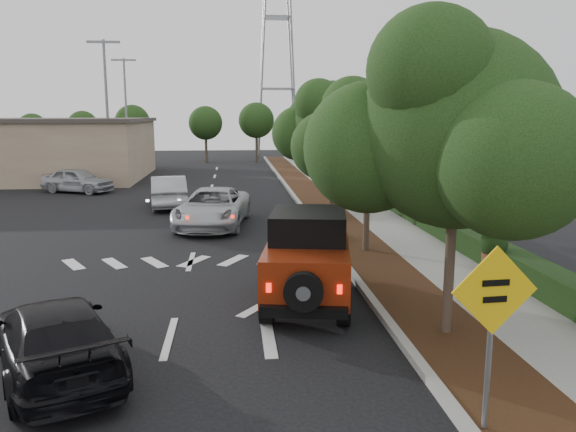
{
  "coord_description": "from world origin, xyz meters",
  "views": [
    {
      "loc": [
        1.35,
        -10.92,
        4.47
      ],
      "look_at": [
        2.71,
        3.0,
        1.92
      ],
      "focal_mm": 35.0,
      "sensor_mm": 36.0,
      "label": 1
    }
  ],
  "objects": [
    {
      "name": "hedge",
      "position": [
        8.9,
        12.0,
        0.4
      ],
      "size": [
        0.8,
        70.0,
        0.8
      ],
      "primitive_type": "cube",
      "color": "black",
      "rests_on": "ground"
    },
    {
      "name": "red_jeep",
      "position": [
        3.1,
        2.0,
        1.11
      ],
      "size": [
        2.52,
        4.45,
        2.19
      ],
      "rotation": [
        0.0,
        0.0,
        -0.17
      ],
      "color": "black",
      "rests_on": "ground"
    },
    {
      "name": "light_pole_b",
      "position": [
        -7.5,
        38.0,
        0.0
      ],
      "size": [
        2.0,
        0.22,
        9.0
      ],
      "primitive_type": null,
      "color": "slate",
      "rests_on": "ground"
    },
    {
      "name": "sidewalk",
      "position": [
        7.5,
        12.0,
        0.06
      ],
      "size": [
        2.0,
        70.0,
        0.12
      ],
      "primitive_type": "cube",
      "color": "gray",
      "rests_on": "ground"
    },
    {
      "name": "light_pole_a",
      "position": [
        -6.5,
        26.0,
        0.0
      ],
      "size": [
        2.0,
        0.22,
        9.0
      ],
      "primitive_type": null,
      "color": "slate",
      "rests_on": "ground"
    },
    {
      "name": "planting_strip",
      "position": [
        5.6,
        12.0,
        0.06
      ],
      "size": [
        1.8,
        70.0,
        0.12
      ],
      "primitive_type": "cube",
      "color": "black",
      "rests_on": "ground"
    },
    {
      "name": "terracotta_planter",
      "position": [
        8.4,
        3.37,
        0.88
      ],
      "size": [
        0.75,
        0.75,
        1.31
      ],
      "rotation": [
        0.0,
        0.0,
        0.13
      ],
      "color": "brown",
      "rests_on": "ground"
    },
    {
      "name": "curb",
      "position": [
        4.6,
        12.0,
        0.07
      ],
      "size": [
        0.2,
        70.0,
        0.15
      ],
      "primitive_type": "cube",
      "color": "#9E9B93",
      "rests_on": "ground"
    },
    {
      "name": "street_tree_far",
      "position": [
        5.6,
        13.0,
        0.0
      ],
      "size": [
        3.4,
        3.4,
        5.62
      ],
      "primitive_type": null,
      "color": "black",
      "rests_on": "ground"
    },
    {
      "name": "street_tree_mid",
      "position": [
        5.6,
        6.5,
        0.0
      ],
      "size": [
        3.2,
        3.2,
        5.32
      ],
      "primitive_type": null,
      "color": "black",
      "rests_on": "ground"
    },
    {
      "name": "silver_sedan_oncoming",
      "position": [
        -1.79,
        16.56,
        0.76
      ],
      "size": [
        2.2,
        4.79,
        1.52
      ],
      "primitive_type": "imported",
      "rotation": [
        0.0,
        0.0,
        3.27
      ],
      "color": "#A9ABB1",
      "rests_on": "ground"
    },
    {
      "name": "speed_hump_sign",
      "position": [
        4.8,
        -4.02,
        1.82
      ],
      "size": [
        1.23,
        0.13,
        2.62
      ],
      "rotation": [
        0.0,
        0.0,
        0.07
      ],
      "color": "slate",
      "rests_on": "ground"
    },
    {
      "name": "transmission_tower",
      "position": [
        6.0,
        48.0,
        0.0
      ],
      "size": [
        7.0,
        4.0,
        28.0
      ],
      "primitive_type": null,
      "color": "slate",
      "rests_on": "ground"
    },
    {
      "name": "parked_suv",
      "position": [
        -7.58,
        22.21,
        0.72
      ],
      "size": [
        4.54,
        3.27,
        1.44
      ],
      "primitive_type": "imported",
      "rotation": [
        0.0,
        0.0,
        1.15
      ],
      "color": "#A4A5AC",
      "rests_on": "ground"
    },
    {
      "name": "silver_suv_ahead",
      "position": [
        0.5,
        11.51,
        0.76
      ],
      "size": [
        3.27,
        5.77,
        1.52
      ],
      "primitive_type": "imported",
      "rotation": [
        0.0,
        0.0,
        -0.14
      ],
      "color": "#B6BABE",
      "rests_on": "ground"
    },
    {
      "name": "ground",
      "position": [
        0.0,
        0.0,
        0.0
      ],
      "size": [
        120.0,
        120.0,
        0.0
      ],
      "primitive_type": "plane",
      "color": "black",
      "rests_on": "ground"
    },
    {
      "name": "black_suv_oncoming",
      "position": [
        -1.79,
        -1.35,
        0.65
      ],
      "size": [
        3.56,
        4.86,
        1.31
      ],
      "primitive_type": "imported",
      "rotation": [
        0.0,
        0.0,
        3.58
      ],
      "color": "black",
      "rests_on": "ground"
    },
    {
      "name": "street_tree_near",
      "position": [
        5.6,
        -0.5,
        0.0
      ],
      "size": [
        3.8,
        3.8,
        5.92
      ],
      "primitive_type": null,
      "color": "black",
      "rests_on": "ground"
    }
  ]
}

